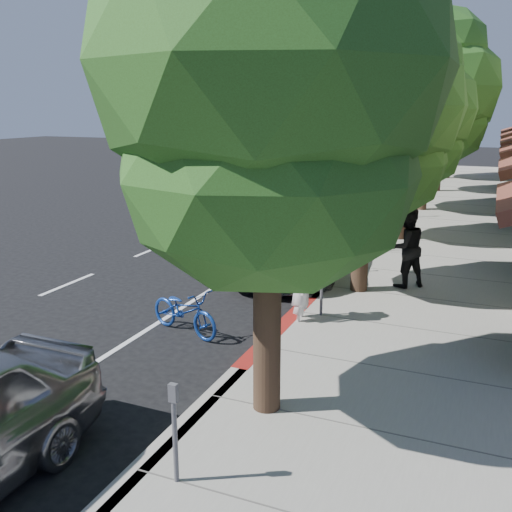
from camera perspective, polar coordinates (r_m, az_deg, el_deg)
The scene contains 17 objects.
ground at distance 10.71m, azimuth 0.54°, elevation -9.75°, with size 120.00×120.00×0.00m, color black.
sidewalk at distance 17.63m, azimuth 17.53°, elevation -0.27°, with size 4.60×56.00×0.15m, color gray.
curb at distance 17.96m, azimuth 10.23°, elevation 0.45°, with size 0.30×56.00×0.15m, color #9E998E.
curb_red_segment at distance 11.54m, azimuth 2.43°, elevation -7.50°, with size 0.32×4.00×0.15m, color maroon.
street_tree_0 at distance 7.56m, azimuth 1.24°, elevation 17.49°, with size 4.72×4.72×7.77m.
street_tree_1 at distance 13.32m, azimuth 11.04°, elevation 14.09°, with size 4.38×4.38×7.07m.
street_tree_2 at distance 19.23m, azimuth 14.87°, elevation 13.75°, with size 4.41×4.41×6.96m.
street_tree_3 at distance 25.19m, azimuth 17.04°, elevation 15.55°, with size 5.69×5.69×8.39m.
street_tree_4 at distance 31.15m, azimuth 18.24°, elevation 14.80°, with size 4.33×4.33×7.70m.
street_tree_5 at distance 37.13m, azimuth 19.04°, elevation 14.12°, with size 5.18×5.18×7.53m.
cyclist at distance 11.74m, azimuth 4.68°, elevation -2.98°, with size 0.64×0.42×1.75m, color white.
bicycle at distance 11.54m, azimuth -7.17°, elevation -5.45°, with size 0.63×1.82×0.96m, color #163E9C.
silver_suv at distance 15.77m, azimuth 3.79°, elevation 1.47°, with size 2.73×5.92×1.65m, color #ACACB0.
dark_sedan at distance 23.10m, azimuth 10.14°, elevation 5.24°, with size 1.50×4.30×1.42m, color black.
white_pickup at distance 30.26m, azimuth 12.77°, elevation 7.70°, with size 2.53×6.21×1.80m, color white.
dark_suv_far at distance 37.53m, azimuth 15.10°, elevation 8.87°, with size 2.15×5.33×1.82m, color black.
pedestrian at distance 14.25m, azimuth 14.80°, elevation 0.84°, with size 0.96×0.74×1.97m, color black.
Camera 1 is at (3.67, -9.03, 4.45)m, focal length 40.00 mm.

